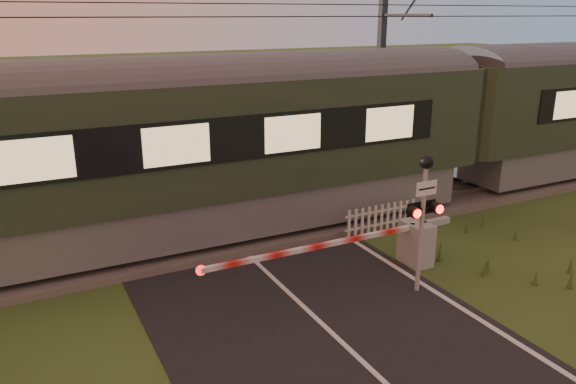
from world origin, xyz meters
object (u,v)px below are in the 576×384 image
picket_fence (381,219)px  catenary_mast (381,77)px  crossing_signal (424,200)px  boom_gate (406,243)px  train (448,120)px

picket_fence → catenary_mast: bearing=56.0°
crossing_signal → boom_gate: bearing=63.5°
boom_gate → train: bearing=40.2°
train → picket_fence: (-3.77, -1.89, -2.02)m
train → boom_gate: 6.09m
train → catenary_mast: (-0.99, 2.23, 1.15)m
catenary_mast → train: bearing=-66.1°
picket_fence → catenary_mast: (2.78, 4.12, 3.17)m
crossing_signal → train: bearing=44.3°
boom_gate → crossing_signal: bearing=-116.5°
train → catenary_mast: bearing=113.9°
crossing_signal → catenary_mast: (3.99, 7.08, 1.56)m
crossing_signal → catenary_mast: bearing=60.6°
picket_fence → train: bearing=26.7°
catenary_mast → picket_fence: bearing=-124.0°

